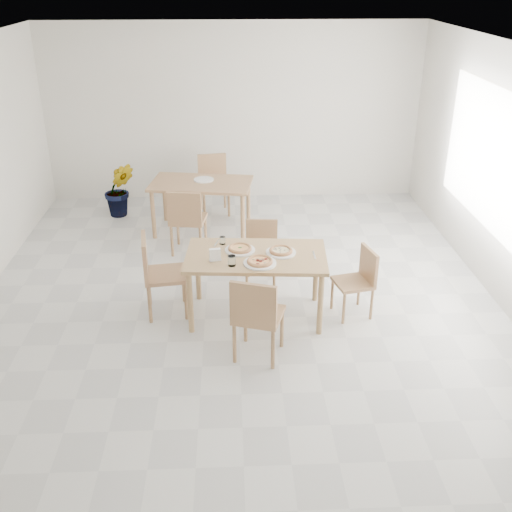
{
  "coord_description": "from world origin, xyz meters",
  "views": [
    {
      "loc": [
        -0.06,
        -6.11,
        3.51
      ],
      "look_at": [
        0.19,
        -0.37,
        0.73
      ],
      "focal_mm": 42.0,
      "sensor_mm": 36.0,
      "label": 1
    }
  ],
  "objects_px": {
    "chair_north": "(261,247)",
    "chair_back_n": "(213,180)",
    "second_table": "(201,188)",
    "plate_margherita": "(240,250)",
    "pizza_mushroom": "(281,250)",
    "plate_pepperoni": "(260,263)",
    "napkin_holder": "(215,255)",
    "pizza_margherita": "(240,248)",
    "plate_mushroom": "(281,252)",
    "chair_west": "(157,270)",
    "pizza_pepperoni": "(260,261)",
    "tumbler_b": "(222,240)",
    "main_table": "(256,262)",
    "chair_east": "(359,277)",
    "chair_south": "(256,313)",
    "chair_back_s": "(187,217)",
    "potted_plant": "(120,189)",
    "tumbler_a": "(232,261)",
    "plate_empty": "(204,180)"
  },
  "relations": [
    {
      "from": "chair_north",
      "to": "plate_pepperoni",
      "type": "relative_size",
      "value": 2.26
    },
    {
      "from": "plate_margherita",
      "to": "plate_mushroom",
      "type": "distance_m",
      "value": 0.44
    },
    {
      "from": "chair_back_n",
      "to": "chair_east",
      "type": "bearing_deg",
      "value": -72.21
    },
    {
      "from": "chair_east",
      "to": "tumbler_b",
      "type": "bearing_deg",
      "value": -114.31
    },
    {
      "from": "chair_north",
      "to": "chair_back_n",
      "type": "distance_m",
      "value": 2.46
    },
    {
      "from": "chair_west",
      "to": "plate_mushroom",
      "type": "xyz_separation_m",
      "value": [
        1.34,
        -0.09,
        0.22
      ]
    },
    {
      "from": "chair_north",
      "to": "tumbler_a",
      "type": "bearing_deg",
      "value": -103.57
    },
    {
      "from": "tumbler_b",
      "to": "potted_plant",
      "type": "distance_m",
      "value": 3.24
    },
    {
      "from": "napkin_holder",
      "to": "second_table",
      "type": "bearing_deg",
      "value": 85.35
    },
    {
      "from": "pizza_pepperoni",
      "to": "tumbler_b",
      "type": "distance_m",
      "value": 0.64
    },
    {
      "from": "tumbler_b",
      "to": "plate_empty",
      "type": "xyz_separation_m",
      "value": [
        -0.28,
        2.2,
        -0.03
      ]
    },
    {
      "from": "chair_east",
      "to": "napkin_holder",
      "type": "distance_m",
      "value": 1.61
    },
    {
      "from": "chair_back_s",
      "to": "chair_back_n",
      "type": "bearing_deg",
      "value": -93.81
    },
    {
      "from": "chair_north",
      "to": "plate_mushroom",
      "type": "height_order",
      "value": "chair_north"
    },
    {
      "from": "chair_east",
      "to": "second_table",
      "type": "height_order",
      "value": "chair_east"
    },
    {
      "from": "chair_west",
      "to": "plate_pepperoni",
      "type": "relative_size",
      "value": 2.71
    },
    {
      "from": "main_table",
      "to": "plate_margherita",
      "type": "distance_m",
      "value": 0.22
    },
    {
      "from": "napkin_holder",
      "to": "plate_pepperoni",
      "type": "bearing_deg",
      "value": -20.35
    },
    {
      "from": "chair_back_s",
      "to": "potted_plant",
      "type": "bearing_deg",
      "value": -44.06
    },
    {
      "from": "main_table",
      "to": "chair_east",
      "type": "relative_size",
      "value": 2.0
    },
    {
      "from": "chair_back_s",
      "to": "chair_north",
      "type": "bearing_deg",
      "value": 146.97
    },
    {
      "from": "chair_west",
      "to": "pizza_mushroom",
      "type": "xyz_separation_m",
      "value": [
        1.34,
        -0.09,
        0.24
      ]
    },
    {
      "from": "plate_pepperoni",
      "to": "chair_east",
      "type": "bearing_deg",
      "value": 11.38
    },
    {
      "from": "second_table",
      "to": "pizza_margherita",
      "type": "bearing_deg",
      "value": -68.84
    },
    {
      "from": "plate_pepperoni",
      "to": "second_table",
      "type": "relative_size",
      "value": 0.22
    },
    {
      "from": "pizza_mushroom",
      "to": "plate_pepperoni",
      "type": "bearing_deg",
      "value": -134.08
    },
    {
      "from": "pizza_mushroom",
      "to": "chair_back_s",
      "type": "relative_size",
      "value": 0.33
    },
    {
      "from": "tumbler_a",
      "to": "second_table",
      "type": "distance_m",
      "value": 2.69
    },
    {
      "from": "chair_east",
      "to": "pizza_mushroom",
      "type": "bearing_deg",
      "value": -104.94
    },
    {
      "from": "second_table",
      "to": "plate_margherita",
      "type": "bearing_deg",
      "value": -68.84
    },
    {
      "from": "chair_south",
      "to": "chair_west",
      "type": "height_order",
      "value": "chair_west"
    },
    {
      "from": "pizza_margherita",
      "to": "pizza_pepperoni",
      "type": "xyz_separation_m",
      "value": [
        0.2,
        -0.32,
        0.0
      ]
    },
    {
      "from": "chair_south",
      "to": "plate_mushroom",
      "type": "height_order",
      "value": "chair_south"
    },
    {
      "from": "plate_pepperoni",
      "to": "plate_empty",
      "type": "xyz_separation_m",
      "value": [
        -0.67,
        2.71,
        0.0
      ]
    },
    {
      "from": "plate_margherita",
      "to": "pizza_pepperoni",
      "type": "bearing_deg",
      "value": -58.48
    },
    {
      "from": "main_table",
      "to": "plate_margherita",
      "type": "xyz_separation_m",
      "value": [
        -0.17,
        0.1,
        0.09
      ]
    },
    {
      "from": "plate_margherita",
      "to": "plate_pepperoni",
      "type": "distance_m",
      "value": 0.38
    },
    {
      "from": "chair_north",
      "to": "chair_back_n",
      "type": "xyz_separation_m",
      "value": [
        -0.62,
        2.38,
        0.07
      ]
    },
    {
      "from": "napkin_holder",
      "to": "pizza_margherita",
      "type": "bearing_deg",
      "value": 32.44
    },
    {
      "from": "pizza_mushroom",
      "to": "chair_back_n",
      "type": "xyz_separation_m",
      "value": [
        -0.79,
        3.18,
        -0.26
      ]
    },
    {
      "from": "pizza_mushroom",
      "to": "chair_back_n",
      "type": "relative_size",
      "value": 0.34
    },
    {
      "from": "plate_mushroom",
      "to": "pizza_mushroom",
      "type": "relative_size",
      "value": 1.06
    },
    {
      "from": "chair_back_n",
      "to": "potted_plant",
      "type": "bearing_deg",
      "value": 175.35
    },
    {
      "from": "chair_west",
      "to": "pizza_margherita",
      "type": "distance_m",
      "value": 0.94
    },
    {
      "from": "plate_pepperoni",
      "to": "chair_back_n",
      "type": "bearing_deg",
      "value": 99.18
    },
    {
      "from": "second_table",
      "to": "pizza_pepperoni",
      "type": "bearing_deg",
      "value": -66.23
    },
    {
      "from": "plate_pepperoni",
      "to": "pizza_pepperoni",
      "type": "distance_m",
      "value": 0.02
    },
    {
      "from": "plate_pepperoni",
      "to": "potted_plant",
      "type": "distance_m",
      "value": 3.87
    },
    {
      "from": "tumbler_a",
      "to": "pizza_mushroom",
      "type": "bearing_deg",
      "value": 27.07
    },
    {
      "from": "plate_pepperoni",
      "to": "tumbler_a",
      "type": "distance_m",
      "value": 0.29
    }
  ]
}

